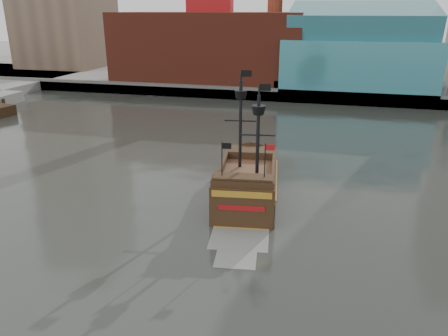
# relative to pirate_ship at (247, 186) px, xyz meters

# --- Properties ---
(ground) EXTENTS (400.00, 400.00, 0.00)m
(ground) POSITION_rel_pirate_ship_xyz_m (1.24, -13.90, -1.18)
(ground) COLOR #292C26
(ground) RESTS_ON ground
(promenade_far) EXTENTS (220.00, 60.00, 2.00)m
(promenade_far) POSITION_rel_pirate_ship_xyz_m (1.24, 78.10, -0.18)
(promenade_far) COLOR slate
(promenade_far) RESTS_ON ground
(seawall) EXTENTS (220.00, 1.00, 2.60)m
(seawall) POSITION_rel_pirate_ship_xyz_m (1.24, 48.60, 0.12)
(seawall) COLOR #4C4C49
(seawall) RESTS_ON ground
(pirate_ship) EXTENTS (7.46, 17.97, 13.04)m
(pirate_ship) POSITION_rel_pirate_ship_xyz_m (0.00, 0.00, 0.00)
(pirate_ship) COLOR black
(pirate_ship) RESTS_ON ground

